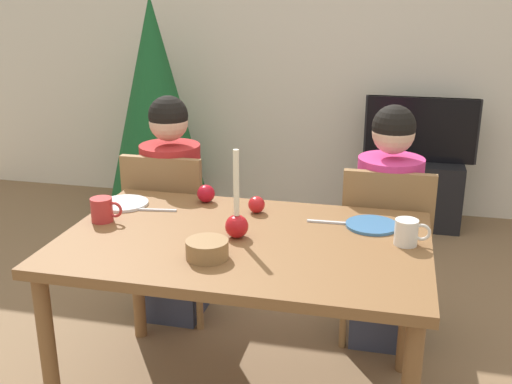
% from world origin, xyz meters
% --- Properties ---
extents(back_wall, '(6.40, 0.10, 2.60)m').
position_xyz_m(back_wall, '(0.00, 2.60, 1.30)').
color(back_wall, beige).
rests_on(back_wall, ground).
extents(dining_table, '(1.40, 0.90, 0.75)m').
position_xyz_m(dining_table, '(0.00, 0.00, 0.67)').
color(dining_table, brown).
rests_on(dining_table, ground).
extents(chair_left, '(0.40, 0.40, 0.90)m').
position_xyz_m(chair_left, '(-0.54, 0.61, 0.51)').
color(chair_left, olive).
rests_on(chair_left, ground).
extents(chair_right, '(0.40, 0.40, 0.90)m').
position_xyz_m(chair_right, '(0.53, 0.61, 0.51)').
color(chair_right, olive).
rests_on(chair_right, ground).
extents(person_left_child, '(0.30, 0.30, 1.17)m').
position_xyz_m(person_left_child, '(-0.54, 0.64, 0.57)').
color(person_left_child, '#33384C').
rests_on(person_left_child, ground).
extents(person_right_child, '(0.30, 0.30, 1.17)m').
position_xyz_m(person_right_child, '(0.53, 0.64, 0.57)').
color(person_right_child, '#33384C').
rests_on(person_right_child, ground).
extents(tv_stand, '(0.64, 0.40, 0.48)m').
position_xyz_m(tv_stand, '(0.71, 2.30, 0.24)').
color(tv_stand, black).
rests_on(tv_stand, ground).
extents(tv, '(0.79, 0.05, 0.46)m').
position_xyz_m(tv, '(0.71, 2.30, 0.71)').
color(tv, black).
rests_on(tv, tv_stand).
extents(christmas_tree, '(0.74, 0.74, 1.71)m').
position_xyz_m(christmas_tree, '(-1.24, 2.14, 0.88)').
color(christmas_tree, brown).
rests_on(christmas_tree, ground).
extents(candle_centerpiece, '(0.09, 0.09, 0.35)m').
position_xyz_m(candle_centerpiece, '(-0.03, 0.00, 0.82)').
color(candle_centerpiece, red).
rests_on(candle_centerpiece, dining_table).
extents(plate_left, '(0.22, 0.22, 0.01)m').
position_xyz_m(plate_left, '(-0.61, 0.24, 0.76)').
color(plate_left, silver).
rests_on(plate_left, dining_table).
extents(plate_right, '(0.21, 0.21, 0.01)m').
position_xyz_m(plate_right, '(0.47, 0.23, 0.76)').
color(plate_right, teal).
rests_on(plate_right, dining_table).
extents(mug_left, '(0.13, 0.09, 0.10)m').
position_xyz_m(mug_left, '(-0.60, 0.04, 0.80)').
color(mug_left, '#B72D2D').
rests_on(mug_left, dining_table).
extents(mug_right, '(0.13, 0.09, 0.10)m').
position_xyz_m(mug_right, '(0.60, 0.08, 0.80)').
color(mug_right, silver).
rests_on(mug_right, dining_table).
extents(fork_left, '(0.18, 0.04, 0.01)m').
position_xyz_m(fork_left, '(-0.44, 0.20, 0.75)').
color(fork_left, silver).
rests_on(fork_left, dining_table).
extents(fork_right, '(0.18, 0.02, 0.01)m').
position_xyz_m(fork_right, '(0.30, 0.23, 0.75)').
color(fork_right, silver).
rests_on(fork_right, dining_table).
extents(bowl_walnuts, '(0.15, 0.15, 0.07)m').
position_xyz_m(bowl_walnuts, '(-0.08, -0.21, 0.78)').
color(bowl_walnuts, olive).
rests_on(bowl_walnuts, dining_table).
extents(apple_near_candle, '(0.08, 0.08, 0.08)m').
position_xyz_m(apple_near_candle, '(-0.27, 0.36, 0.79)').
color(apple_near_candle, '#AE0F1D').
rests_on(apple_near_candle, dining_table).
extents(apple_by_left_plate, '(0.07, 0.07, 0.07)m').
position_xyz_m(apple_by_left_plate, '(-0.02, 0.28, 0.79)').
color(apple_by_left_plate, red).
rests_on(apple_by_left_plate, dining_table).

